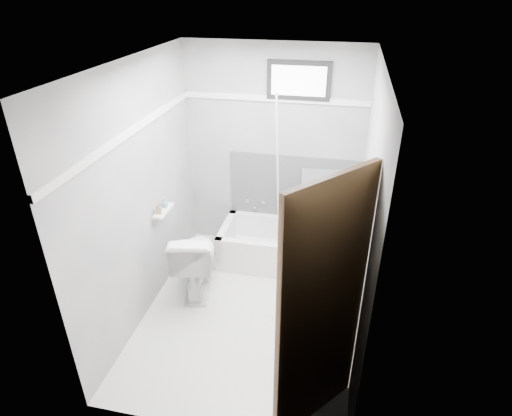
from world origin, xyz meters
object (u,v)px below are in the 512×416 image
(office_chair, at_px, (315,218))
(toilet, at_px, (196,260))
(door, at_px, (361,353))
(soap_bottle_a, at_px, (159,209))
(soap_bottle_b, at_px, (164,203))
(bathtub, at_px, (286,247))

(office_chair, distance_m, toilet, 1.38)
(door, relative_size, soap_bottle_a, 18.25)
(door, height_order, soap_bottle_b, door)
(toilet, xyz_separation_m, soap_bottle_b, (-0.32, 0.09, 0.59))
(bathtub, distance_m, door, 2.46)
(office_chair, bearing_deg, door, -85.60)
(toilet, height_order, soap_bottle_b, soap_bottle_b)
(bathtub, height_order, door, door)
(bathtub, height_order, office_chair, office_chair)
(toilet, bearing_deg, soap_bottle_a, -2.37)
(office_chair, height_order, door, door)
(bathtub, height_order, toilet, toilet)
(bathtub, relative_size, toilet, 1.98)
(bathtub, height_order, soap_bottle_b, soap_bottle_b)
(bathtub, height_order, soap_bottle_a, soap_bottle_a)
(office_chair, bearing_deg, toilet, -154.56)
(bathtub, xyz_separation_m, door, (0.75, -2.21, 0.79))
(toilet, xyz_separation_m, soap_bottle_a, (-0.32, -0.05, 0.59))
(office_chair, xyz_separation_m, door, (0.45, -2.26, 0.40))
(soap_bottle_b, bearing_deg, toilet, -15.63)
(soap_bottle_b, bearing_deg, office_chair, 23.41)
(bathtub, xyz_separation_m, toilet, (-0.85, -0.68, 0.16))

